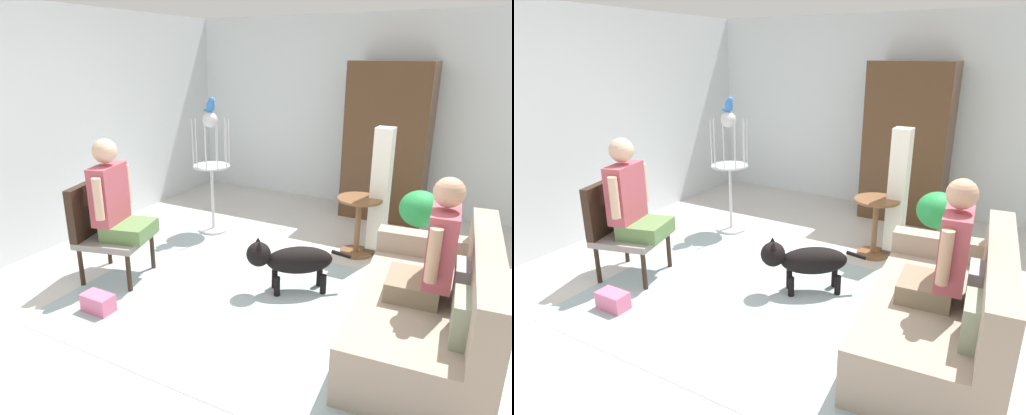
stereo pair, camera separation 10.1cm
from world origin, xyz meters
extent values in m
plane|color=beige|center=(0.00, 0.00, 0.00)|extent=(7.59, 7.59, 0.00)
cube|color=silver|center=(0.00, 3.22, 1.28)|extent=(5.95, 0.12, 2.56)
cube|color=silver|center=(-2.73, 0.30, 1.28)|extent=(0.12, 6.92, 2.56)
cube|color=#9EB2B7|center=(-0.08, -0.02, 0.00)|extent=(3.19, 2.27, 0.01)
cube|color=gray|center=(1.24, 0.06, 0.21)|extent=(1.03, 1.77, 0.42)
cube|color=gray|center=(1.60, 0.09, 0.64)|extent=(0.31, 1.71, 0.44)
cube|color=gray|center=(1.18, 0.82, 0.51)|extent=(0.91, 0.25, 0.19)
cube|color=gray|center=(1.50, -0.34, 0.56)|extent=(0.13, 0.33, 0.28)
cube|color=#9EB2B7|center=(1.46, 0.13, 0.56)|extent=(0.12, 0.29, 0.28)
cylinder|color=black|center=(-1.34, 0.14, 0.18)|extent=(0.04, 0.04, 0.37)
cylinder|color=black|center=(-1.21, -0.32, 0.18)|extent=(0.04, 0.04, 0.37)
cylinder|color=black|center=(-1.80, 0.01, 0.18)|extent=(0.04, 0.04, 0.37)
cylinder|color=black|center=(-1.68, -0.45, 0.18)|extent=(0.04, 0.04, 0.37)
cube|color=gray|center=(-1.51, -0.15, 0.40)|extent=(0.71, 0.71, 0.06)
cube|color=black|center=(-1.75, -0.22, 0.68)|extent=(0.23, 0.58, 0.50)
cube|color=#7D6C54|center=(1.16, 0.05, 0.49)|extent=(0.39, 0.42, 0.14)
cube|color=#B24C59|center=(1.31, 0.07, 0.82)|extent=(0.21, 0.41, 0.52)
sphere|color=tan|center=(1.31, 0.07, 1.20)|extent=(0.20, 0.20, 0.20)
cylinder|color=tan|center=(1.29, -0.17, 0.85)|extent=(0.08, 0.08, 0.36)
cylinder|color=tan|center=(1.25, 0.30, 0.85)|extent=(0.08, 0.08, 0.36)
cube|color=#5B7E47|center=(-1.36, -0.11, 0.50)|extent=(0.50, 0.50, 0.14)
cube|color=#B24C59|center=(-1.52, -0.16, 0.84)|extent=(0.28, 0.44, 0.53)
sphere|color=#DDB293|center=(-1.52, -0.16, 1.23)|extent=(0.22, 0.22, 0.22)
cylinder|color=#DDB293|center=(-1.55, 0.09, 0.86)|extent=(0.08, 0.08, 0.37)
cylinder|color=#DDB293|center=(-1.42, -0.38, 0.86)|extent=(0.08, 0.08, 0.37)
cylinder|color=brown|center=(0.35, 1.46, 0.62)|extent=(0.46, 0.46, 0.02)
cylinder|color=brown|center=(0.35, 1.46, 0.30)|extent=(0.06, 0.06, 0.61)
cylinder|color=brown|center=(0.35, 1.46, 0.01)|extent=(0.34, 0.34, 0.03)
ellipsoid|color=black|center=(0.13, 0.42, 0.31)|extent=(0.63, 0.54, 0.24)
sphere|color=black|center=(-0.17, 0.21, 0.38)|extent=(0.22, 0.22, 0.22)
cone|color=black|center=(-0.14, 0.17, 0.49)|extent=(0.06, 0.06, 0.06)
cone|color=black|center=(-0.20, 0.26, 0.49)|extent=(0.06, 0.06, 0.06)
cylinder|color=black|center=(0.45, 0.63, 0.35)|extent=(0.17, 0.13, 0.10)
cylinder|color=black|center=(0.00, 0.24, 0.09)|extent=(0.06, 0.06, 0.18)
cylinder|color=black|center=(-0.08, 0.36, 0.09)|extent=(0.06, 0.06, 0.18)
cylinder|color=black|center=(0.35, 0.47, 0.09)|extent=(0.06, 0.06, 0.18)
cylinder|color=black|center=(0.27, 0.59, 0.09)|extent=(0.06, 0.06, 0.18)
cylinder|color=silver|center=(-1.38, 1.30, 0.01)|extent=(0.36, 0.36, 0.03)
cylinder|color=silver|center=(-1.38, 1.30, 0.40)|extent=(0.04, 0.04, 0.79)
cylinder|color=silver|center=(-1.38, 1.30, 0.80)|extent=(0.44, 0.44, 0.02)
cylinder|color=silver|center=(-1.17, 1.30, 1.08)|extent=(0.01, 0.01, 0.53)
cylinder|color=silver|center=(-1.21, 1.42, 1.08)|extent=(0.01, 0.01, 0.53)
cylinder|color=silver|center=(-1.32, 1.50, 1.08)|extent=(0.01, 0.01, 0.53)
cylinder|color=silver|center=(-1.45, 1.50, 1.08)|extent=(0.01, 0.01, 0.53)
cylinder|color=silver|center=(-1.55, 1.42, 1.08)|extent=(0.01, 0.01, 0.53)
cylinder|color=silver|center=(-1.59, 1.30, 1.08)|extent=(0.01, 0.01, 0.53)
cylinder|color=silver|center=(-1.55, 1.18, 1.08)|extent=(0.01, 0.01, 0.53)
cylinder|color=silver|center=(-1.45, 1.10, 1.08)|extent=(0.01, 0.01, 0.53)
cylinder|color=silver|center=(-1.32, 1.10, 1.08)|extent=(0.01, 0.01, 0.53)
cylinder|color=silver|center=(-1.21, 1.18, 1.08)|extent=(0.01, 0.01, 0.53)
sphere|color=silver|center=(-1.38, 1.30, 1.34)|extent=(0.17, 0.17, 0.17)
ellipsoid|color=blue|center=(-1.37, 1.30, 1.50)|extent=(0.09, 0.10, 0.14)
sphere|color=blue|center=(-1.35, 1.30, 1.56)|extent=(0.07, 0.07, 0.07)
cone|color=#D8BF4C|center=(-1.31, 1.30, 1.56)|extent=(0.03, 0.02, 0.02)
ellipsoid|color=blue|center=(-1.41, 1.30, 1.45)|extent=(0.12, 0.03, 0.04)
cylinder|color=#4C5156|center=(0.96, 1.44, 0.13)|extent=(0.30, 0.30, 0.26)
cylinder|color=brown|center=(0.96, 1.44, 0.36)|extent=(0.03, 0.03, 0.20)
ellipsoid|color=green|center=(0.96, 1.44, 0.62)|extent=(0.40, 0.40, 0.36)
cube|color=#4C4742|center=(0.53, 1.59, 0.03)|extent=(0.20, 0.20, 0.06)
cube|color=white|center=(0.53, 1.59, 0.71)|extent=(0.18, 0.18, 1.30)
cube|color=#4C331E|center=(0.29, 2.81, 0.99)|extent=(1.01, 0.56, 1.97)
cube|color=#D8668C|center=(-1.20, -0.70, 0.08)|extent=(0.27, 0.16, 0.15)
camera|label=1|loc=(1.55, -2.99, 2.05)|focal=31.78mm
camera|label=2|loc=(1.63, -2.94, 2.05)|focal=31.78mm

